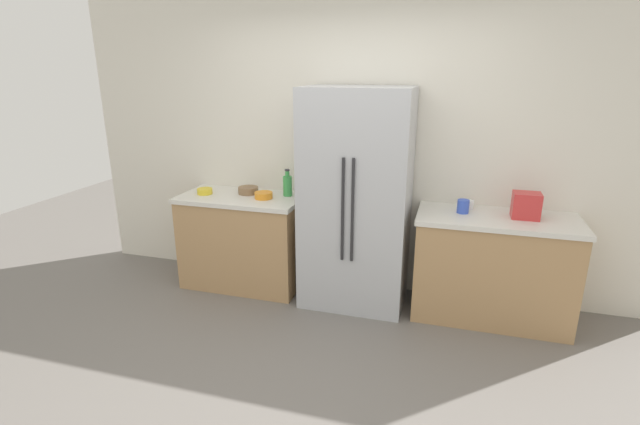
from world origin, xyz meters
TOP-DOWN VIEW (x-y plane):
  - ground_plane at (0.00, 0.00)m, footprint 10.68×10.68m
  - kitchen_back_panel at (0.00, 1.68)m, footprint 5.34×0.10m
  - counter_left at (-1.00, 1.33)m, footprint 1.14×0.61m
  - counter_right at (1.25, 1.33)m, footprint 1.27×0.61m
  - refrigerator at (0.10, 1.30)m, footprint 0.89×0.65m
  - toaster at (1.45, 1.35)m, footprint 0.21×0.16m
  - bottle_a at (-0.58, 1.46)m, footprint 0.08×0.08m
  - cup_a at (1.03, 1.49)m, footprint 0.08×0.08m
  - cup_b at (0.98, 1.36)m, footprint 0.10×0.10m
  - bowl_a at (-0.76, 1.31)m, footprint 0.16×0.16m
  - bowl_b at (-0.97, 1.43)m, footprint 0.19×0.19m
  - bowl_c at (-1.35, 1.30)m, footprint 0.14×0.14m

SIDE VIEW (x-z plane):
  - ground_plane at x=0.00m, z-range 0.00..0.00m
  - counter_right at x=1.25m, z-range 0.00..0.89m
  - counter_left at x=-1.00m, z-range 0.00..0.89m
  - bowl_c at x=-1.35m, z-range 0.89..0.94m
  - bowl_a at x=-0.76m, z-range 0.89..0.94m
  - bowl_b at x=-0.97m, z-range 0.89..0.95m
  - cup_a at x=1.03m, z-range 0.89..0.96m
  - cup_b at x=0.98m, z-range 0.89..1.00m
  - refrigerator at x=0.10m, z-range 0.00..1.88m
  - bottle_a at x=-0.58m, z-range 0.86..1.11m
  - toaster at x=1.45m, z-range 0.89..1.09m
  - kitchen_back_panel at x=0.00m, z-range 0.00..2.99m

